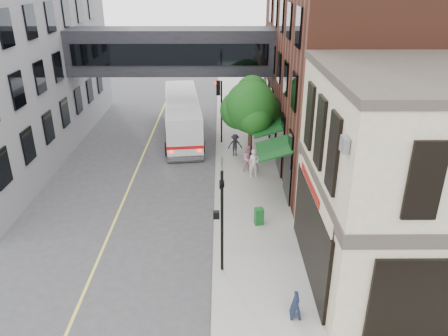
{
  "coord_description": "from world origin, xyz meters",
  "views": [
    {
      "loc": [
        0.38,
        -12.84,
        11.38
      ],
      "look_at": [
        0.5,
        5.25,
        3.31
      ],
      "focal_mm": 35.0,
      "sensor_mm": 36.0,
      "label": 1
    }
  ],
  "objects_px": {
    "newspaper_box": "(259,216)",
    "sandwich_board": "(296,306)",
    "pedestrian_a": "(254,163)",
    "bus": "(182,115)",
    "pedestrian_b": "(249,159)",
    "pedestrian_c": "(235,145)"
  },
  "relations": [
    {
      "from": "newspaper_box",
      "to": "sandwich_board",
      "type": "xyz_separation_m",
      "value": [
        0.81,
        -6.32,
        0.03
      ]
    },
    {
      "from": "newspaper_box",
      "to": "pedestrian_a",
      "type": "bearing_deg",
      "value": 79.66
    },
    {
      "from": "bus",
      "to": "sandwich_board",
      "type": "height_order",
      "value": "bus"
    },
    {
      "from": "pedestrian_b",
      "to": "newspaper_box",
      "type": "relative_size",
      "value": 1.96
    },
    {
      "from": "pedestrian_a",
      "to": "newspaper_box",
      "type": "bearing_deg",
      "value": -99.81
    },
    {
      "from": "newspaper_box",
      "to": "sandwich_board",
      "type": "relative_size",
      "value": 0.94
    },
    {
      "from": "sandwich_board",
      "to": "bus",
      "type": "bearing_deg",
      "value": 109.58
    },
    {
      "from": "bus",
      "to": "sandwich_board",
      "type": "xyz_separation_m",
      "value": [
        5.59,
        -19.61,
        -1.06
      ]
    },
    {
      "from": "pedestrian_c",
      "to": "pedestrian_a",
      "type": "bearing_deg",
      "value": -79.55
    },
    {
      "from": "pedestrian_b",
      "to": "newspaper_box",
      "type": "xyz_separation_m",
      "value": [
        0.14,
        -6.31,
        -0.4
      ]
    },
    {
      "from": "bus",
      "to": "pedestrian_a",
      "type": "relative_size",
      "value": 6.33
    },
    {
      "from": "bus",
      "to": "pedestrian_b",
      "type": "bearing_deg",
      "value": -56.36
    },
    {
      "from": "pedestrian_b",
      "to": "sandwich_board",
      "type": "height_order",
      "value": "pedestrian_b"
    },
    {
      "from": "bus",
      "to": "pedestrian_c",
      "type": "bearing_deg",
      "value": -49.03
    },
    {
      "from": "pedestrian_a",
      "to": "pedestrian_b",
      "type": "height_order",
      "value": "pedestrian_a"
    },
    {
      "from": "bus",
      "to": "pedestrian_a",
      "type": "xyz_separation_m",
      "value": [
        4.9,
        -7.89,
        -0.62
      ]
    },
    {
      "from": "pedestrian_c",
      "to": "newspaper_box",
      "type": "height_order",
      "value": "pedestrian_c"
    },
    {
      "from": "pedestrian_c",
      "to": "sandwich_board",
      "type": "relative_size",
      "value": 1.67
    },
    {
      "from": "pedestrian_c",
      "to": "sandwich_board",
      "type": "height_order",
      "value": "pedestrian_c"
    },
    {
      "from": "pedestrian_a",
      "to": "newspaper_box",
      "type": "distance_m",
      "value": 5.43
    },
    {
      "from": "pedestrian_a",
      "to": "pedestrian_b",
      "type": "xyz_separation_m",
      "value": [
        -0.25,
        0.9,
        -0.06
      ]
    },
    {
      "from": "pedestrian_b",
      "to": "newspaper_box",
      "type": "bearing_deg",
      "value": -101.4
    }
  ]
}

